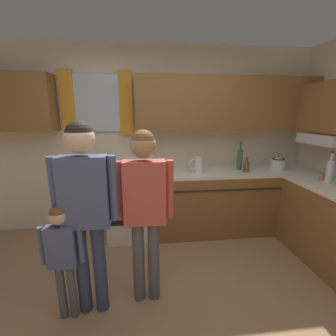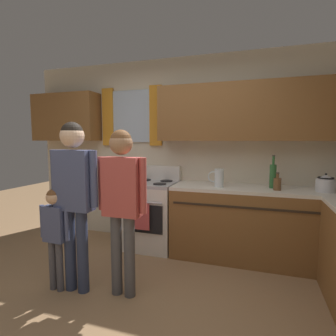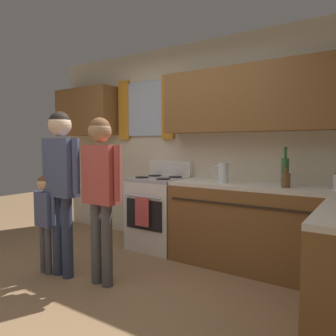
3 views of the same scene
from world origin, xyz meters
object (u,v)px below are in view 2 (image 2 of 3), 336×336
(stovetop_kettle, at_px, (326,183))
(bottle_squat_brown, at_px, (277,184))
(adult_in_plaid, at_px, (122,193))
(stove_oven, at_px, (152,213))
(bottle_wine_green, at_px, (273,175))
(adult_holding_child, at_px, (74,187))
(water_pitcher, at_px, (218,178))
(small_child, at_px, (55,228))

(stovetop_kettle, bearing_deg, bottle_squat_brown, -172.04)
(adult_in_plaid, bearing_deg, stove_oven, 98.23)
(bottle_wine_green, distance_m, stovetop_kettle, 0.55)
(adult_holding_child, bearing_deg, water_pitcher, 44.58)
(bottle_wine_green, xyz_separation_m, bottle_squat_brown, (0.04, -0.14, -0.07))
(bottle_squat_brown, distance_m, adult_holding_child, 2.19)
(bottle_squat_brown, bearing_deg, adult_in_plaid, -142.32)
(stovetop_kettle, height_order, water_pitcher, water_pitcher)
(adult_in_plaid, height_order, small_child, adult_in_plaid)
(stovetop_kettle, xyz_separation_m, adult_in_plaid, (-1.90, -1.15, -0.01))
(adult_holding_child, bearing_deg, stove_oven, 76.95)
(bottle_squat_brown, xyz_separation_m, stovetop_kettle, (0.50, 0.07, 0.02))
(small_child, bearing_deg, water_pitcher, 41.57)
(bottle_wine_green, relative_size, adult_holding_child, 0.24)
(bottle_wine_green, xyz_separation_m, water_pitcher, (-0.62, -0.11, -0.04))
(stovetop_kettle, bearing_deg, small_child, -153.40)
(water_pitcher, distance_m, adult_in_plaid, 1.33)
(stove_oven, height_order, stovetop_kettle, stovetop_kettle)
(bottle_wine_green, bearing_deg, water_pitcher, -169.87)
(stovetop_kettle, distance_m, water_pitcher, 1.17)
(stove_oven, xyz_separation_m, stovetop_kettle, (2.07, -0.04, 0.53))
(adult_holding_child, bearing_deg, small_child, -163.94)
(bottle_wine_green, distance_m, bottle_squat_brown, 0.16)
(water_pitcher, xyz_separation_m, small_child, (-1.39, -1.24, -0.38))
(adult_in_plaid, bearing_deg, bottle_wine_green, 41.87)
(bottle_wine_green, bearing_deg, adult_in_plaid, -138.13)
(bottle_squat_brown, xyz_separation_m, adult_holding_child, (-1.86, -1.16, 0.05))
(water_pitcher, bearing_deg, bottle_squat_brown, -2.02)
(small_child, bearing_deg, bottle_wine_green, 33.73)
(bottle_wine_green, xyz_separation_m, small_child, (-2.02, -1.35, -0.42))
(stove_oven, bearing_deg, bottle_squat_brown, -3.91)
(stove_oven, xyz_separation_m, water_pitcher, (0.90, -0.08, 0.54))
(stove_oven, relative_size, adult_holding_child, 0.67)
(stove_oven, relative_size, adult_in_plaid, 0.70)
(water_pitcher, height_order, adult_holding_child, adult_holding_child)
(adult_in_plaid, xyz_separation_m, small_child, (-0.66, -0.13, -0.35))
(stovetop_kettle, xyz_separation_m, adult_holding_child, (-2.36, -1.23, 0.04))
(stovetop_kettle, relative_size, water_pitcher, 1.24)
(water_pitcher, bearing_deg, bottle_wine_green, 10.13)
(adult_in_plaid, relative_size, small_child, 1.56)
(bottle_wine_green, bearing_deg, stovetop_kettle, -6.85)
(bottle_wine_green, height_order, bottle_squat_brown, bottle_wine_green)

